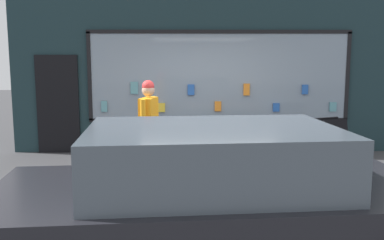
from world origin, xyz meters
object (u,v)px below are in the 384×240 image
at_px(display_table_main, 209,130).
at_px(sandwich_board_sign, 330,143).
at_px(person_browsing, 149,121).
at_px(parked_car, 212,196).
at_px(small_dog, 118,164).

xyz_separation_m(display_table_main, sandwich_board_sign, (2.26, 0.12, -0.26)).
relative_size(person_browsing, parked_car, 0.39).
relative_size(display_table_main, parked_car, 0.70).
distance_m(small_dog, parked_car, 3.47).
relative_size(display_table_main, small_dog, 4.80).
relative_size(sandwich_board_sign, parked_car, 0.22).
bearing_deg(parked_car, sandwich_board_sign, 53.00).
xyz_separation_m(person_browsing, small_dog, (-0.51, -0.12, -0.72)).
xyz_separation_m(display_table_main, small_dog, (-1.57, -0.58, -0.47)).
distance_m(sandwich_board_sign, parked_car, 4.55).
xyz_separation_m(person_browsing, parked_car, (0.88, -3.26, -0.24)).
height_order(small_dog, sandwich_board_sign, sandwich_board_sign).
distance_m(display_table_main, sandwich_board_sign, 2.27).
bearing_deg(sandwich_board_sign, small_dog, 169.80).
height_order(person_browsing, parked_car, person_browsing).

